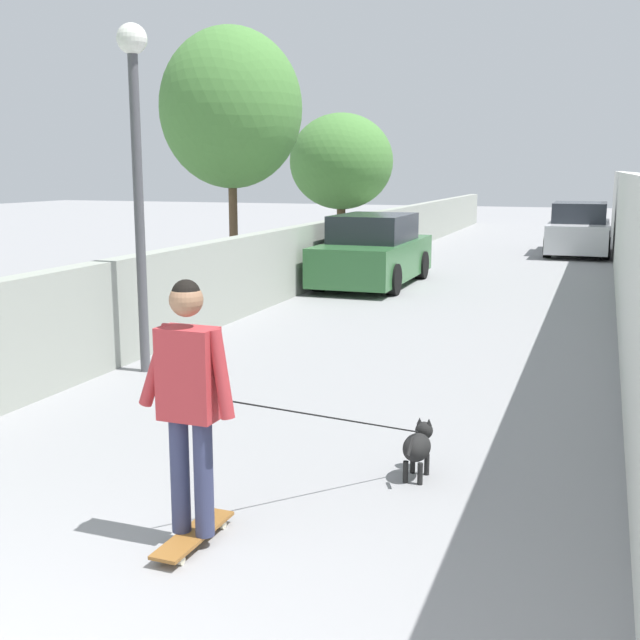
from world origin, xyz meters
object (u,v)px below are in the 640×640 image
at_px(skateboard, 194,535).
at_px(car_near, 373,252).
at_px(tree_left_near, 231,109).
at_px(tree_left_far, 341,162).
at_px(car_far, 579,230).
at_px(person_skateboarder, 189,388).
at_px(dog, 417,445).
at_px(lamp_post, 136,137).

height_order(skateboard, car_near, car_near).
height_order(tree_left_near, tree_left_far, tree_left_near).
xyz_separation_m(car_near, car_far, (8.29, -4.02, 0.00)).
distance_m(person_skateboarder, dog, 2.19).
bearing_deg(car_near, car_far, -25.89).
height_order(person_skateboarder, car_far, person_skateboarder).
bearing_deg(tree_left_near, tree_left_far, -4.16).
xyz_separation_m(person_skateboarder, dog, (1.67, -1.15, -0.82)).
distance_m(car_near, car_far, 9.21).
height_order(lamp_post, dog, lamp_post).
height_order(tree_left_far, car_far, tree_left_far).
bearing_deg(skateboard, car_far, -4.94).
distance_m(lamp_post, car_near, 8.64).
distance_m(tree_left_near, dog, 11.54).
xyz_separation_m(tree_left_near, car_far, (9.75, -6.69, -3.02)).
relative_size(tree_left_near, car_near, 1.26).
distance_m(tree_left_near, car_near, 4.28).
bearing_deg(skateboard, dog, -34.49).
xyz_separation_m(skateboard, car_near, (12.34, 2.24, 0.65)).
xyz_separation_m(tree_left_near, car_near, (1.46, -2.66, -3.02)).
relative_size(lamp_post, skateboard, 5.18).
bearing_deg(tree_left_far, person_skateboarder, -165.16).
relative_size(lamp_post, car_near, 0.98).
bearing_deg(person_skateboarder, dog, -34.49).
bearing_deg(person_skateboarder, car_far, -4.94).
height_order(tree_left_far, lamp_post, lamp_post).
bearing_deg(skateboard, car_near, 10.30).
relative_size(skateboard, person_skateboarder, 0.47).
bearing_deg(lamp_post, dog, -120.10).
distance_m(tree_left_near, lamp_post, 7.24).
distance_m(dog, car_far, 18.97).
relative_size(tree_left_far, car_far, 0.95).
height_order(tree_left_far, dog, tree_left_far).
bearing_deg(dog, tree_left_near, 33.36).
height_order(tree_left_near, car_far, tree_left_near).
bearing_deg(person_skateboarder, tree_left_near, 24.28).
height_order(dog, car_near, car_near).
relative_size(tree_left_near, skateboard, 6.66).
height_order(tree_left_near, lamp_post, tree_left_near).
relative_size(skateboard, dog, 0.41).
bearing_deg(car_far, skateboard, 175.06).
relative_size(tree_left_near, car_far, 1.26).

